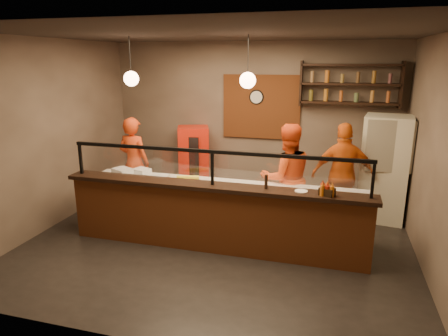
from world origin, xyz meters
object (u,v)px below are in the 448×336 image
(red_cooler, at_px, (194,161))
(wall_clock, at_px, (257,97))
(cook_right, at_px, (343,175))
(cook_mid, at_px, (287,178))
(cook_left, at_px, (134,163))
(fridge, at_px, (384,168))
(condiment_caddy, at_px, (327,192))
(pepper_mill, at_px, (266,182))
(pizza_dough, at_px, (269,191))

(red_cooler, bearing_deg, wall_clock, -6.81)
(cook_right, bearing_deg, cook_mid, 18.99)
(cook_left, bearing_deg, cook_right, -169.22)
(cook_mid, relative_size, red_cooler, 1.25)
(cook_right, height_order, red_cooler, cook_right)
(fridge, bearing_deg, wall_clock, 172.70)
(cook_mid, bearing_deg, condiment_caddy, 97.44)
(cook_left, xyz_separation_m, condiment_caddy, (3.69, -1.47, 0.22))
(cook_mid, xyz_separation_m, condiment_caddy, (0.68, -1.13, 0.19))
(wall_clock, relative_size, cook_left, 0.17)
(pepper_mill, bearing_deg, condiment_caddy, -4.14)
(cook_left, height_order, pizza_dough, cook_left)
(fridge, distance_m, red_cooler, 3.81)
(wall_clock, distance_m, cook_right, 2.44)
(fridge, height_order, red_cooler, fridge)
(wall_clock, xyz_separation_m, cook_left, (-2.15, -1.33, -1.21))
(cook_right, bearing_deg, pepper_mill, 45.48)
(cook_left, bearing_deg, pepper_mill, 162.01)
(cook_left, height_order, condiment_caddy, cook_left)
(red_cooler, distance_m, pepper_mill, 3.16)
(wall_clock, xyz_separation_m, pepper_mill, (0.70, -2.74, -0.94))
(cook_mid, bearing_deg, pepper_mill, 57.43)
(cook_mid, relative_size, cook_right, 1.02)
(wall_clock, bearing_deg, cook_mid, -62.65)
(fridge, relative_size, pepper_mill, 9.27)
(cook_mid, bearing_deg, wall_clock, -86.24)
(cook_left, distance_m, fridge, 4.69)
(fridge, height_order, condiment_caddy, fridge)
(condiment_caddy, bearing_deg, fridge, 65.65)
(wall_clock, relative_size, red_cooler, 0.20)
(cook_right, distance_m, red_cooler, 3.19)
(wall_clock, relative_size, condiment_caddy, 1.57)
(cook_mid, distance_m, fridge, 1.91)
(pizza_dough, bearing_deg, red_cooler, 133.52)
(cook_left, bearing_deg, pizza_dough, 167.93)
(cook_left, height_order, pepper_mill, cook_left)
(wall_clock, distance_m, red_cooler, 1.90)
(cook_left, xyz_separation_m, fridge, (4.65, 0.64, 0.06))
(fridge, bearing_deg, cook_right, -138.48)
(fridge, bearing_deg, cook_mid, -140.88)
(cook_left, relative_size, pizza_dough, 3.26)
(fridge, bearing_deg, condiment_caddy, -106.17)
(wall_clock, height_order, fridge, wall_clock)
(cook_mid, relative_size, pepper_mill, 8.99)
(cook_mid, xyz_separation_m, pizza_dough, (-0.17, -0.72, -0.02))
(pizza_dough, bearing_deg, fridge, 43.19)
(cook_left, xyz_separation_m, pizza_dough, (2.84, -1.06, 0.01))
(cook_right, bearing_deg, fridge, -156.64)
(cook_mid, xyz_separation_m, red_cooler, (-2.15, 1.36, -0.18))
(cook_right, bearing_deg, cook_left, -7.59)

